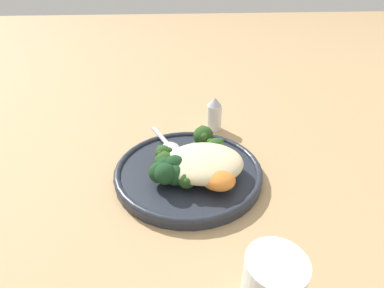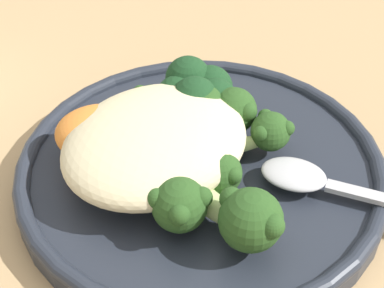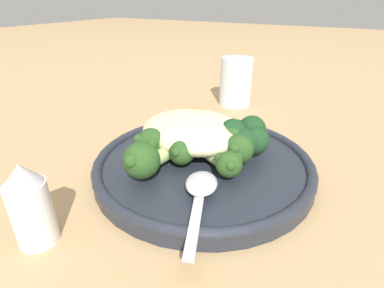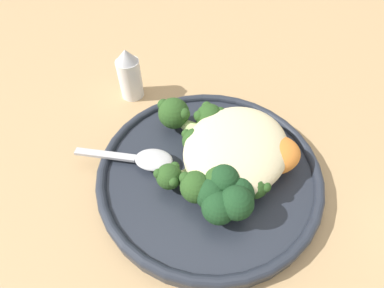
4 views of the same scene
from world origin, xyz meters
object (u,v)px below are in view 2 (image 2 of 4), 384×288
plate (204,173)px  kale_tuft (197,93)px  broccoli_stalk_2 (205,171)px  sweet_potato_chunk_1 (137,131)px  quinoa_mound (155,142)px  broccoli_stalk_3 (244,139)px  spoon (309,178)px  broccoli_stalk_0 (174,198)px  broccoli_stalk_1 (229,208)px  sweet_potato_chunk_2 (161,120)px  broccoli_stalk_5 (190,118)px  broccoli_stalk_6 (151,118)px  sweet_potato_chunk_3 (166,118)px  broccoli_stalk_4 (211,124)px  sweet_potato_chunk_0 (102,133)px

plate → kale_tuft: size_ratio=4.25×
broccoli_stalk_2 → sweet_potato_chunk_1: (-0.01, 0.06, 0.01)m
quinoa_mound → kale_tuft: kale_tuft is taller
plate → broccoli_stalk_3: bearing=-24.1°
quinoa_mound → plate: bearing=-42.4°
spoon → broccoli_stalk_3: bearing=163.2°
quinoa_mound → sweet_potato_chunk_1: 0.02m
broccoli_stalk_0 → broccoli_stalk_1: bearing=50.0°
broccoli_stalk_0 → sweet_potato_chunk_1: sweet_potato_chunk_1 is taller
quinoa_mound → sweet_potato_chunk_2: 0.03m
broccoli_stalk_5 → kale_tuft: (0.02, 0.01, 0.00)m
sweet_potato_chunk_2 → broccoli_stalk_6: bearing=103.4°
broccoli_stalk_0 → sweet_potato_chunk_3: 0.08m
sweet_potato_chunk_2 → sweet_potato_chunk_3: size_ratio=1.21×
broccoli_stalk_5 → broccoli_stalk_6: (-0.02, 0.02, -0.00)m
sweet_potato_chunk_3 → broccoli_stalk_1: bearing=-111.8°
spoon → sweet_potato_chunk_1: bearing=-174.9°
broccoli_stalk_0 → broccoli_stalk_5: (0.06, 0.05, 0.00)m
sweet_potato_chunk_3 → spoon: size_ratio=0.46×
broccoli_stalk_0 → sweet_potato_chunk_2: size_ratio=1.33×
broccoli_stalk_4 → plate: bearing=-135.7°
broccoli_stalk_3 → sweet_potato_chunk_3: 0.06m
plate → broccoli_stalk_5: bearing=62.8°
broccoli_stalk_1 → sweet_potato_chunk_2: bearing=162.3°
plate → sweet_potato_chunk_0: size_ratio=4.04×
broccoli_stalk_6 → sweet_potato_chunk_1: (-0.02, -0.01, 0.01)m
broccoli_stalk_3 → broccoli_stalk_4: broccoli_stalk_4 is taller
plate → broccoli_stalk_6: size_ratio=3.65×
broccoli_stalk_1 → broccoli_stalk_4: size_ratio=1.01×
broccoli_stalk_6 → sweet_potato_chunk_2: 0.01m
sweet_potato_chunk_0 → sweet_potato_chunk_2: size_ratio=0.99×
broccoli_stalk_5 → sweet_potato_chunk_3: broccoli_stalk_5 is taller
broccoli_stalk_4 → kale_tuft: 0.03m
broccoli_stalk_2 → broccoli_stalk_4: 0.05m
sweet_potato_chunk_3 → broccoli_stalk_2: bearing=-109.1°
kale_tuft → spoon: (-0.00, -0.10, -0.02)m
broccoli_stalk_0 → spoon: (0.08, -0.04, -0.01)m
broccoli_stalk_5 → broccoli_stalk_2: bearing=-129.1°
sweet_potato_chunk_1 → sweet_potato_chunk_2: sweet_potato_chunk_1 is taller
broccoli_stalk_5 → sweet_potato_chunk_1: 0.04m
sweet_potato_chunk_0 → sweet_potato_chunk_3: sweet_potato_chunk_0 is taller
sweet_potato_chunk_3 → plate: bearing=-93.5°
broccoli_stalk_1 → broccoli_stalk_5: 0.09m
broccoli_stalk_2 → plate: bearing=111.8°
sweet_potato_chunk_1 → kale_tuft: size_ratio=0.92×
sweet_potato_chunk_2 → plate: bearing=-89.1°
broccoli_stalk_2 → kale_tuft: bearing=116.3°
quinoa_mound → broccoli_stalk_3: bearing=-33.8°
kale_tuft → sweet_potato_chunk_0: bearing=165.6°
broccoli_stalk_5 → sweet_potato_chunk_0: 0.06m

